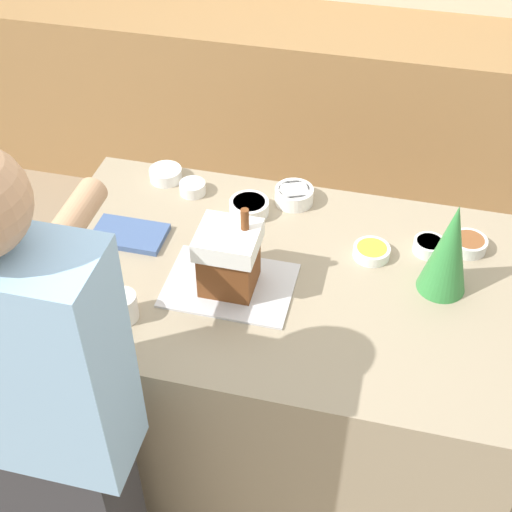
# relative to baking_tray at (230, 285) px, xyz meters

# --- Properties ---
(ground_plane) EXTENTS (12.00, 12.00, 0.00)m
(ground_plane) POSITION_rel_baking_tray_xyz_m (0.12, 0.09, -0.91)
(ground_plane) COLOR gray
(back_cabinet_block) EXTENTS (6.00, 0.60, 0.92)m
(back_cabinet_block) POSITION_rel_baking_tray_xyz_m (0.12, 1.85, -0.45)
(back_cabinet_block) COLOR #9E7547
(back_cabinet_block) RESTS_ON ground_plane
(kitchen_island) EXTENTS (1.50, 0.94, 0.91)m
(kitchen_island) POSITION_rel_baking_tray_xyz_m (0.12, 0.09, -0.46)
(kitchen_island) COLOR gray
(kitchen_island) RESTS_ON ground_plane
(baking_tray) EXTENTS (0.38, 0.28, 0.01)m
(baking_tray) POSITION_rel_baking_tray_xyz_m (0.00, 0.00, 0.00)
(baking_tray) COLOR silver
(baking_tray) RESTS_ON kitchen_island
(gingerbread_house) EXTENTS (0.17, 0.17, 0.27)m
(gingerbread_house) POSITION_rel_baking_tray_xyz_m (0.00, 0.00, 0.11)
(gingerbread_house) COLOR brown
(gingerbread_house) RESTS_ON baking_tray
(decorative_tree) EXTENTS (0.15, 0.15, 0.31)m
(decorative_tree) POSITION_rel_baking_tray_xyz_m (0.62, 0.15, 0.15)
(decorative_tree) COLOR #33843D
(decorative_tree) RESTS_ON kitchen_island
(candy_bowl_far_right) EXTENTS (0.13, 0.13, 0.05)m
(candy_bowl_far_right) POSITION_rel_baking_tray_xyz_m (-0.03, 0.36, 0.02)
(candy_bowl_far_right) COLOR white
(candy_bowl_far_right) RESTS_ON kitchen_island
(candy_bowl_near_tray_left) EXTENTS (0.10, 0.10, 0.04)m
(candy_bowl_near_tray_left) POSITION_rel_baking_tray_xyz_m (0.57, 0.30, 0.02)
(candy_bowl_near_tray_left) COLOR white
(candy_bowl_near_tray_left) RESTS_ON kitchen_island
(candy_bowl_behind_tray) EXTENTS (0.12, 0.12, 0.04)m
(candy_bowl_behind_tray) POSITION_rel_baking_tray_xyz_m (-0.37, 0.47, 0.02)
(candy_bowl_behind_tray) COLOR white
(candy_bowl_behind_tray) RESTS_ON kitchen_island
(candy_bowl_center_rear) EXTENTS (0.12, 0.12, 0.04)m
(candy_bowl_center_rear) POSITION_rel_baking_tray_xyz_m (0.69, 0.34, 0.02)
(candy_bowl_center_rear) COLOR silver
(candy_bowl_center_rear) RESTS_ON kitchen_island
(candy_bowl_near_tray_right) EXTENTS (0.12, 0.12, 0.04)m
(candy_bowl_near_tray_right) POSITION_rel_baking_tray_xyz_m (0.40, 0.24, 0.02)
(candy_bowl_near_tray_right) COLOR white
(candy_bowl_near_tray_right) RESTS_ON kitchen_island
(candy_bowl_far_left) EXTENTS (0.09, 0.09, 0.04)m
(candy_bowl_far_left) POSITION_rel_baking_tray_xyz_m (-0.25, 0.42, 0.02)
(candy_bowl_far_left) COLOR white
(candy_bowl_far_left) RESTS_ON kitchen_island
(candy_bowl_front_corner) EXTENTS (0.13, 0.13, 0.05)m
(candy_bowl_front_corner) POSITION_rel_baking_tray_xyz_m (0.11, 0.45, 0.03)
(candy_bowl_front_corner) COLOR white
(candy_bowl_front_corner) RESTS_ON kitchen_island
(cookbook) EXTENTS (0.24, 0.14, 0.02)m
(cookbook) POSITION_rel_baking_tray_xyz_m (-0.38, 0.14, 0.01)
(cookbook) COLOR #3F598C
(cookbook) RESTS_ON kitchen_island
(mug) EXTENTS (0.09, 0.09, 0.08)m
(mug) POSITION_rel_baking_tray_xyz_m (-0.26, -0.19, 0.04)
(mug) COLOR white
(mug) RESTS_ON kitchen_island
(person) EXTENTS (0.45, 0.57, 1.72)m
(person) POSITION_rel_baking_tray_xyz_m (-0.31, -0.59, -0.02)
(person) COLOR #333338
(person) RESTS_ON ground_plane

